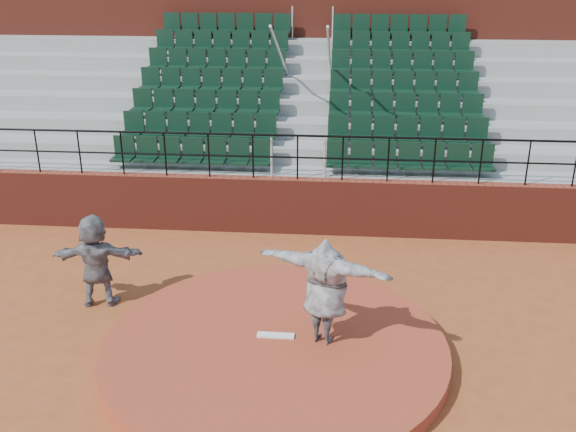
# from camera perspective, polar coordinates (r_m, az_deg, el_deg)

# --- Properties ---
(ground) EXTENTS (90.00, 90.00, 0.00)m
(ground) POSITION_cam_1_polar(r_m,az_deg,el_deg) (10.54, -1.18, -12.21)
(ground) COLOR #9B4923
(ground) RESTS_ON ground
(pitchers_mound) EXTENTS (5.50, 5.50, 0.25)m
(pitchers_mound) POSITION_cam_1_polar(r_m,az_deg,el_deg) (10.47, -1.18, -11.65)
(pitchers_mound) COLOR #A33D24
(pitchers_mound) RESTS_ON ground
(pitching_rubber) EXTENTS (0.60, 0.15, 0.03)m
(pitching_rubber) POSITION_cam_1_polar(r_m,az_deg,el_deg) (10.52, -1.10, -10.56)
(pitching_rubber) COLOR white
(pitching_rubber) RESTS_ON pitchers_mound
(boundary_wall) EXTENTS (24.00, 0.30, 1.30)m
(boundary_wall) POSITION_cam_1_polar(r_m,az_deg,el_deg) (14.68, 0.83, 0.92)
(boundary_wall) COLOR maroon
(boundary_wall) RESTS_ON ground
(wall_railing) EXTENTS (24.04, 0.05, 1.03)m
(wall_railing) POSITION_cam_1_polar(r_m,az_deg,el_deg) (14.24, 0.86, 6.10)
(wall_railing) COLOR black
(wall_railing) RESTS_ON boundary_wall
(seating_deck) EXTENTS (24.00, 5.97, 4.63)m
(seating_deck) POSITION_cam_1_polar(r_m,az_deg,el_deg) (17.90, 1.68, 7.49)
(seating_deck) COLOR gray
(seating_deck) RESTS_ON ground
(press_box_facade) EXTENTS (24.00, 3.00, 7.10)m
(press_box_facade) POSITION_cam_1_polar(r_m,az_deg,el_deg) (21.42, 2.38, 15.58)
(press_box_facade) COLOR maroon
(press_box_facade) RESTS_ON ground
(pitcher) EXTENTS (2.24, 1.35, 1.77)m
(pitcher) POSITION_cam_1_polar(r_m,az_deg,el_deg) (10.00, 3.32, -6.65)
(pitcher) COLOR black
(pitcher) RESTS_ON pitchers_mound
(fielder) EXTENTS (1.67, 0.70, 1.75)m
(fielder) POSITION_cam_1_polar(r_m,az_deg,el_deg) (12.05, -16.70, -3.80)
(fielder) COLOR black
(fielder) RESTS_ON ground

